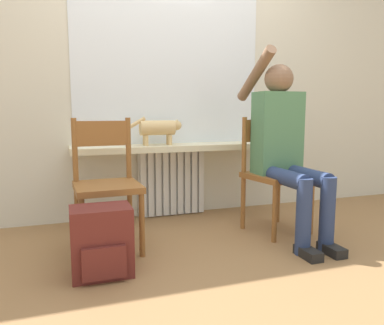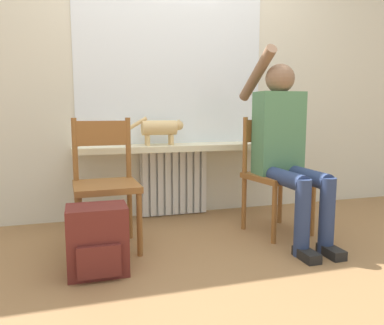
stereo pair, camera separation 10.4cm
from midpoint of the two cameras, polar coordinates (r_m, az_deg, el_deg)
The scene contains 10 objects.
ground_plane at distance 2.34m, azimuth 3.57°, elevation -15.18°, with size 12.00×12.00×0.00m, color olive.
wall_with_window at distance 3.35m, azimuth -4.53°, elevation 15.25°, with size 7.00×0.06×2.70m.
radiator at distance 3.31m, azimuth -4.00°, elevation -3.02°, with size 0.59×0.08×0.59m.
windowsill at distance 3.16m, azimuth -3.57°, elevation 2.31°, with size 1.70×0.31×0.05m.
window_glass at distance 3.31m, azimuth -4.37°, elevation 14.22°, with size 1.63×0.01×1.30m.
chair_left at distance 2.53m, azimuth -14.08°, elevation -2.93°, with size 0.43×0.43×0.87m.
chair_right at distance 2.91m, azimuth 11.35°, elevation -1.47°, with size 0.48×0.48×0.87m.
person at distance 2.78m, azimuth 12.92°, elevation 3.07°, with size 0.36×1.04×1.38m.
cat at distance 3.09m, azimuth -6.07°, elevation 5.21°, with size 0.49×0.12×0.24m.
backpack at distance 2.20m, azimuth -14.96°, elevation -11.61°, with size 0.33×0.26×0.39m.
Camera 1 is at (-0.88, -1.98, 0.91)m, focal length 35.00 mm.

